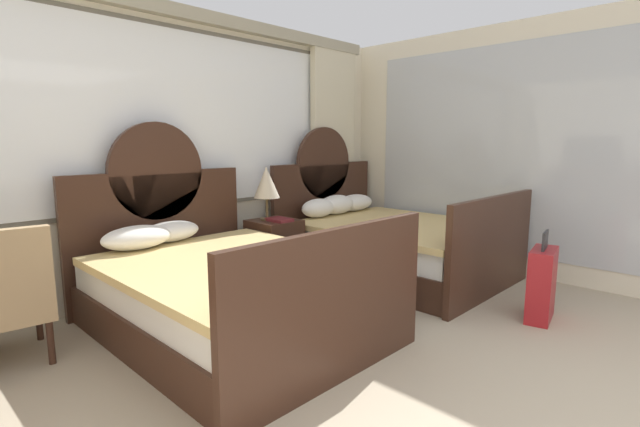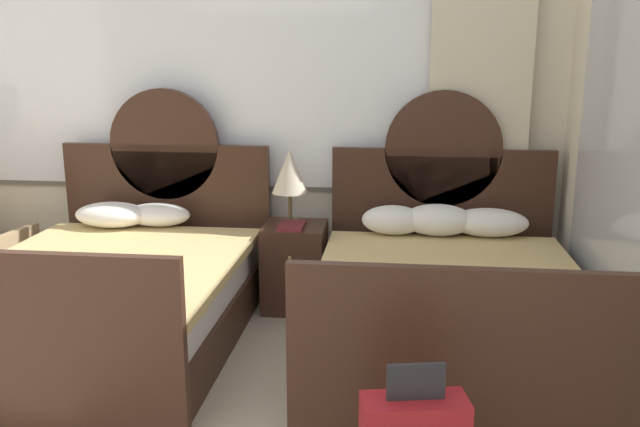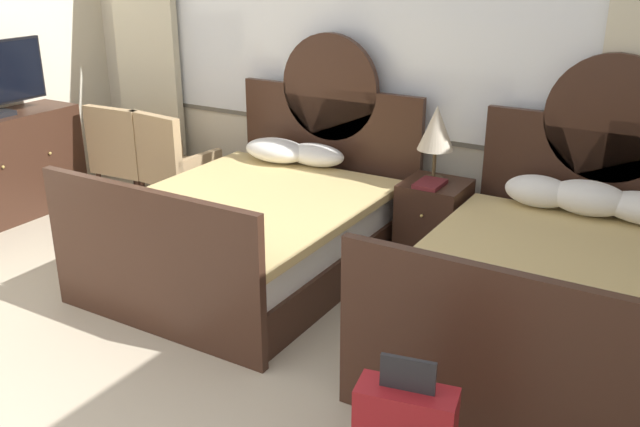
{
  "view_description": "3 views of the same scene",
  "coord_description": "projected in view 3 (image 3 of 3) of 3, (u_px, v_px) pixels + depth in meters",
  "views": [
    {
      "loc": [
        -2.09,
        0.25,
        1.45
      ],
      "look_at": [
        0.85,
        3.11,
        0.8
      ],
      "focal_mm": 25.57,
      "sensor_mm": 36.0,
      "label": 1
    },
    {
      "loc": [
        1.65,
        -0.92,
        1.89
      ],
      "look_at": [
        1.19,
        3.06,
        0.93
      ],
      "focal_mm": 37.56,
      "sensor_mm": 36.0,
      "label": 2
    },
    {
      "loc": [
        2.66,
        -0.78,
        2.28
      ],
      "look_at": [
        0.62,
        2.66,
        0.73
      ],
      "focal_mm": 39.31,
      "sensor_mm": 36.0,
      "label": 3
    }
  ],
  "objects": [
    {
      "name": "bed_near_window",
      "position": [
        259.0,
        224.0,
        5.18
      ],
      "size": [
        1.67,
        2.23,
        1.62
      ],
      "color": "#382116",
      "rests_on": "ground_plane"
    },
    {
      "name": "nightstand_between_beds",
      "position": [
        433.0,
        224.0,
        5.24
      ],
      "size": [
        0.46,
        0.48,
        0.65
      ],
      "color": "#382116",
      "rests_on": "ground_plane"
    },
    {
      "name": "table_lamp_on_nightstand",
      "position": [
        436.0,
        129.0,
        5.05
      ],
      "size": [
        0.27,
        0.27,
        0.55
      ],
      "color": "brown",
      "rests_on": "nightstand_between_beds"
    },
    {
      "name": "armchair_by_window_centre",
      "position": [
        127.0,
        153.0,
        6.47
      ],
      "size": [
        0.61,
        0.61,
        0.93
      ],
      "color": "tan",
      "rests_on": "ground_plane"
    },
    {
      "name": "bed_near_mirror",
      "position": [
        560.0,
        292.0,
        4.15
      ],
      "size": [
        1.67,
        2.23,
        1.62
      ],
      "color": "#382116",
      "rests_on": "ground_plane"
    },
    {
      "name": "book_on_nightstand",
      "position": [
        430.0,
        184.0,
        5.04
      ],
      "size": [
        0.18,
        0.26,
        0.03
      ],
      "color": "maroon",
      "rests_on": "nightstand_between_beds"
    },
    {
      "name": "armchair_by_window_left",
      "position": [
        171.0,
        162.0,
        6.21
      ],
      "size": [
        0.64,
        0.64,
        0.93
      ],
      "color": "tan",
      "rests_on": "ground_plane"
    },
    {
      "name": "wall_back_window",
      "position": [
        360.0,
        56.0,
        5.67
      ],
      "size": [
        5.83,
        0.22,
        2.7
      ],
      "color": "beige",
      "rests_on": "ground_plane"
    }
  ]
}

